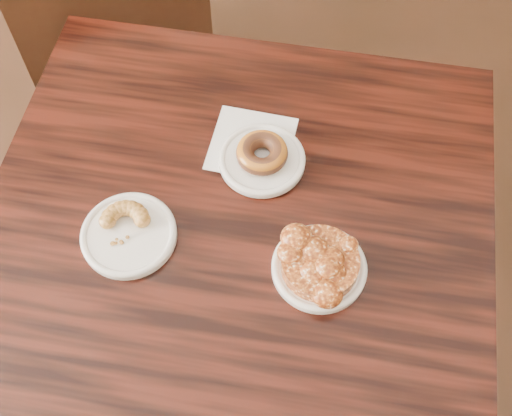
{
  "coord_description": "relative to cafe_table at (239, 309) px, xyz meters",
  "views": [
    {
      "loc": [
        -0.04,
        -0.28,
        1.71
      ],
      "look_at": [
        -0.02,
        0.25,
        0.8
      ],
      "focal_mm": 45.0,
      "sensor_mm": 36.0,
      "label": 1
    }
  ],
  "objects": [
    {
      "name": "cafe_table",
      "position": [
        0.0,
        0.0,
        0.0
      ],
      "size": [
        1.06,
        1.06,
        0.75
      ],
      "primitive_type": "cube",
      "rotation": [
        0.0,
        0.0,
        -0.23
      ],
      "color": "black",
      "rests_on": "floor"
    },
    {
      "name": "room_walls",
      "position": [
        0.06,
        -0.24,
        1.02
      ],
      "size": [
        5.02,
        5.02,
        2.8
      ],
      "color": "#C3AD8D",
      "rests_on": "floor"
    },
    {
      "name": "plate_fritter",
      "position": [
        0.14,
        -0.08,
        0.38
      ],
      "size": [
        0.16,
        0.16,
        0.01
      ],
      "primitive_type": "cylinder",
      "color": "white",
      "rests_on": "cafe_table"
    },
    {
      "name": "plate_donut",
      "position": [
        0.06,
        0.13,
        0.38
      ],
      "size": [
        0.16,
        0.16,
        0.01
      ],
      "primitive_type": "cylinder",
      "color": "white",
      "rests_on": "napkin"
    },
    {
      "name": "glazed_donut",
      "position": [
        0.06,
        0.13,
        0.41
      ],
      "size": [
        0.09,
        0.09,
        0.03
      ],
      "primitive_type": "torus",
      "color": "#8A5114",
      "rests_on": "plate_donut"
    },
    {
      "name": "chair_far",
      "position": [
        -0.33,
        0.85,
        0.08
      ],
      "size": [
        0.65,
        0.65,
        0.9
      ],
      "primitive_type": null,
      "rotation": [
        0.0,
        0.0,
        3.48
      ],
      "color": "black",
      "rests_on": "floor"
    },
    {
      "name": "napkin",
      "position": [
        0.04,
        0.17,
        0.38
      ],
      "size": [
        0.18,
        0.18,
        0.0
      ],
      "primitive_type": "cube",
      "rotation": [
        0.0,
        0.0,
        -0.27
      ],
      "color": "white",
      "rests_on": "cafe_table"
    },
    {
      "name": "cruller_fragment",
      "position": [
        -0.18,
        -0.01,
        0.4
      ],
      "size": [
        0.1,
        0.1,
        0.03
      ],
      "primitive_type": null,
      "color": "brown",
      "rests_on": "plate_cruller"
    },
    {
      "name": "plate_cruller",
      "position": [
        -0.18,
        -0.01,
        0.38
      ],
      "size": [
        0.16,
        0.16,
        0.01
      ],
      "primitive_type": "cylinder",
      "color": "white",
      "rests_on": "cafe_table"
    },
    {
      "name": "apple_fritter",
      "position": [
        0.14,
        -0.08,
        0.41
      ],
      "size": [
        0.17,
        0.17,
        0.04
      ],
      "primitive_type": null,
      "color": "#4B1908",
      "rests_on": "plate_fritter"
    }
  ]
}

